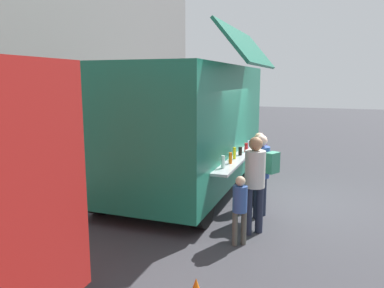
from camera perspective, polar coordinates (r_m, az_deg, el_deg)
ground_plane at (r=8.73m, az=13.27°, el=-8.50°), size 60.00×60.00×0.00m
food_truck_main at (r=9.06m, az=-0.43°, el=3.19°), size 5.91×3.24×3.79m
trash_bin at (r=13.85m, az=-3.23°, el=0.37°), size 0.60×0.60×0.86m
customer_front_ordering at (r=8.10m, az=10.19°, el=-2.86°), size 0.51×0.37×1.60m
customer_mid_with_backpack at (r=7.37m, az=10.82°, el=-3.62°), size 0.44×0.54×1.66m
customer_rear_waiting at (r=6.56m, az=9.67°, el=-5.00°), size 0.36×0.36×1.75m
child_near_queue at (r=6.16m, az=7.40°, el=-9.22°), size 0.24×0.24×1.18m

